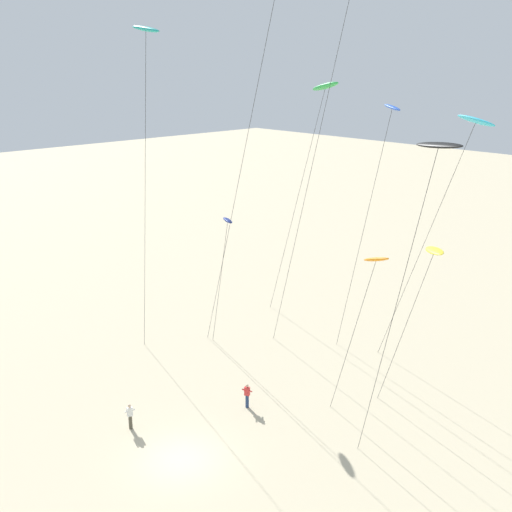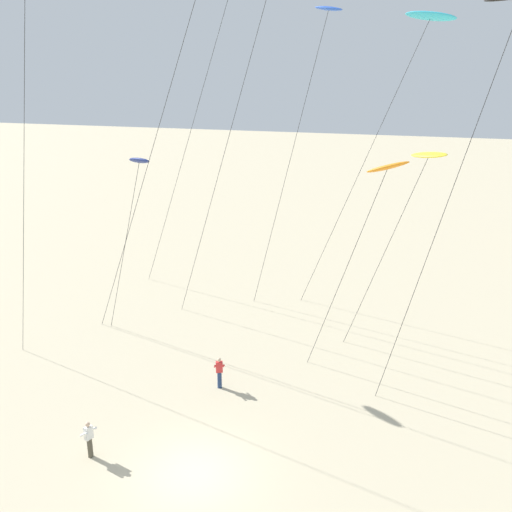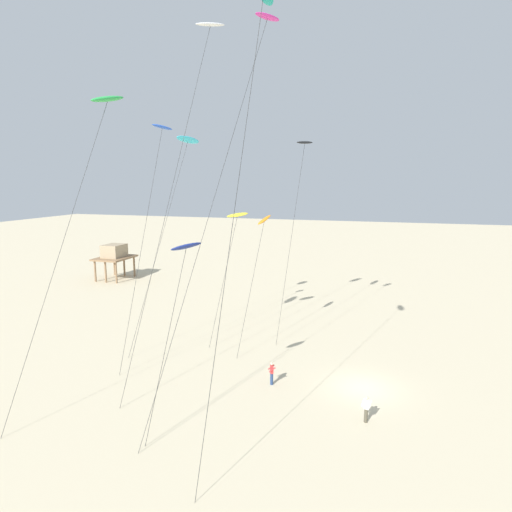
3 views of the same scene
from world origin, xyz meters
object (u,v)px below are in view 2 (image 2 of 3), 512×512
Objects in this scene: kite_blue at (326,19)px; kite_yellow at (428,157)px; kite_navy at (139,162)px; kite_flyer_middle at (219,372)px; kite_cyan at (429,19)px; kite_flyer_nearest at (89,438)px; kite_orange at (386,171)px.

kite_yellow is at bearing -33.35° from kite_blue.
kite_navy is 0.59× the size of kite_blue.
kite_blue reaches higher than kite_navy.
kite_blue is 11.27× the size of kite_flyer_middle.
kite_navy is at bearing 148.29° from kite_flyer_middle.
kite_cyan is at bearing 24.72° from kite_navy.
kite_cyan is 11.11× the size of kite_flyer_nearest.
kite_navy is at bearing -155.28° from kite_cyan.
kite_flyer_middle is at bearing -147.57° from kite_yellow.
kite_blue is (-5.48, -0.39, 0.11)m from kite_cyan.
kite_flyer_nearest is (-11.46, -16.91, -17.05)m from kite_cyan.
kite_flyer_nearest and kite_flyer_middle have the same top height.
kite_cyan reaches higher than kite_flyer_nearest.
kite_blue is at bearing 70.07° from kite_flyer_nearest.
kite_yellow reaches higher than kite_orange.
kite_cyan reaches higher than kite_flyer_middle.
kite_yellow is 3.47m from kite_orange.
kite_flyer_middle is (5.86, -3.62, -9.74)m from kite_navy.
kite_blue reaches higher than kite_flyer_middle.
kite_cyan is 5.49m from kite_blue.
kite_blue is at bearing 35.15° from kite_navy.
kite_cyan reaches higher than kite_orange.
kite_cyan is 21.52m from kite_flyer_middle.
kite_navy is 13.19m from kite_orange.
kite_navy is 12.99m from kite_blue.
kite_yellow is at bearing -81.46° from kite_cyan.
kite_cyan is 17.25m from kite_navy.
kite_cyan is at bearing 4.12° from kite_blue.
kite_yellow is at bearing 32.43° from kite_flyer_middle.
kite_yellow is (6.14, -4.04, -6.77)m from kite_blue.
kite_blue reaches higher than kite_flyer_nearest.
kite_blue is 9.99m from kite_yellow.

